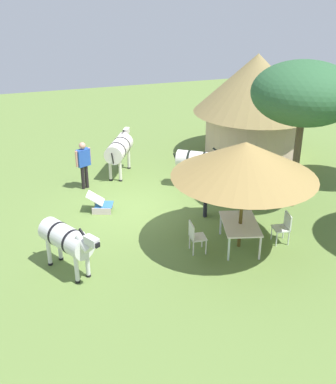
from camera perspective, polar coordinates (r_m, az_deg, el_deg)
The scene contains 13 objects.
ground_plane at distance 15.73m, azimuth -3.94°, elevation -2.07°, with size 36.00×36.00×0.00m, color olive.
thatched_hut at distance 19.93m, azimuth 10.31°, elevation 10.64°, with size 4.95×4.95×4.19m.
shade_umbrella at distance 12.69m, azimuth 9.12°, elevation 3.83°, with size 3.90×3.90×3.11m.
patio_dining_table at distance 13.51m, azimuth 8.57°, elevation -3.94°, with size 1.73×1.32×0.74m.
patio_chair_near_hut at distance 14.02m, azimuth 13.60°, elevation -3.94°, with size 0.49×0.47×0.90m.
patio_chair_west_end at distance 13.19m, azimuth 3.23°, elevation -5.16°, with size 0.47×0.45×0.90m.
guest_beside_umbrella at distance 14.91m, azimuth 4.53°, elevation 0.65°, with size 0.57×0.36×1.68m.
standing_watcher at distance 17.07m, azimuth -10.01°, elevation 3.65°, with size 0.39×0.57×1.72m.
striped_lounge_chair at distance 15.64m, azimuth -8.01°, elevation -1.38°, with size 0.77×0.94×0.62m.
zebra_nearest_camera at distance 12.39m, azimuth -11.87°, elevation -5.53°, with size 1.98×1.35×1.49m.
zebra_by_umbrella at distance 16.96m, azimuth 3.66°, elevation 3.74°, with size 1.40×1.82×1.55m.
zebra_toward_hut at distance 18.15m, azimuth -5.79°, elevation 5.18°, with size 2.10×1.38×1.56m.
acacia_tree_right_background at distance 15.27m, azimuth 15.89°, elevation 11.19°, with size 3.21×3.21×4.72m.
Camera 1 is at (13.64, -3.23, 7.14)m, focal length 44.89 mm.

